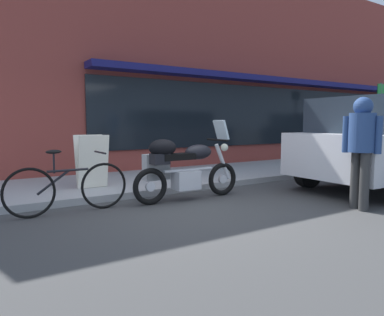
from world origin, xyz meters
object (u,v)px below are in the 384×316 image
at_px(pedestrian_walking, 362,139).
at_px(parking_sign_pole, 380,114).
at_px(touring_motorcycle, 181,166).
at_px(sandwich_board_sign, 92,161).
at_px(parked_bicycle, 68,187).

bearing_deg(pedestrian_walking, parking_sign_pole, 27.97).
relative_size(touring_motorcycle, sandwich_board_sign, 2.11).
bearing_deg(touring_motorcycle, sandwich_board_sign, 128.50).
bearing_deg(parked_bicycle, parking_sign_pole, 7.05).
distance_m(touring_motorcycle, parking_sign_pole, 8.65).
bearing_deg(sandwich_board_sign, pedestrian_walking, -48.13).
bearing_deg(parked_bicycle, sandwich_board_sign, 59.26).
height_order(sandwich_board_sign, parking_sign_pole, parking_sign_pole).
height_order(touring_motorcycle, pedestrian_walking, pedestrian_walking).
bearing_deg(parking_sign_pole, pedestrian_walking, -152.03).
distance_m(sandwich_board_sign, parking_sign_pole, 9.62).
distance_m(touring_motorcycle, pedestrian_walking, 2.88).
relative_size(touring_motorcycle, pedestrian_walking, 1.20).
bearing_deg(touring_motorcycle, pedestrian_walking, -46.03).
bearing_deg(sandwich_board_sign, parked_bicycle, -120.74).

